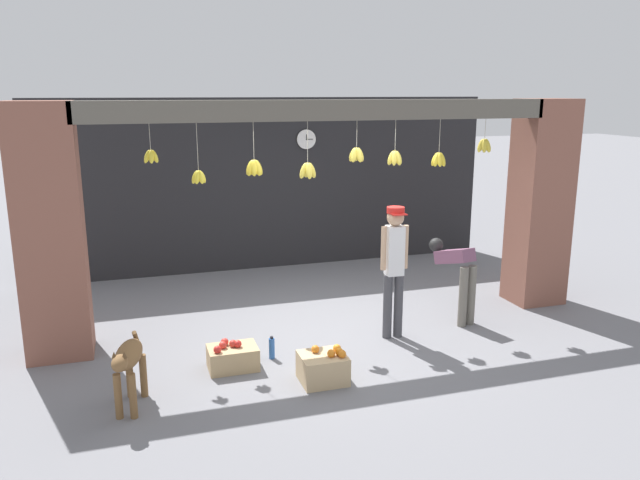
% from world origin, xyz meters
% --- Properties ---
extents(ground_plane, '(60.00, 60.00, 0.00)m').
position_xyz_m(ground_plane, '(0.00, 0.00, 0.00)').
color(ground_plane, slate).
extents(shop_back_wall, '(7.62, 0.12, 2.85)m').
position_xyz_m(shop_back_wall, '(0.00, 3.20, 1.42)').
color(shop_back_wall, '#232326').
rests_on(shop_back_wall, ground_plane).
extents(shop_pillar_left, '(0.70, 0.60, 2.85)m').
position_xyz_m(shop_pillar_left, '(-3.16, 0.30, 1.42)').
color(shop_pillar_left, brown).
rests_on(shop_pillar_left, ground_plane).
extents(shop_pillar_right, '(0.70, 0.60, 2.85)m').
position_xyz_m(shop_pillar_right, '(3.16, 0.30, 1.42)').
color(shop_pillar_right, brown).
rests_on(shop_pillar_right, ground_plane).
extents(storefront_awning, '(5.72, 0.28, 0.93)m').
position_xyz_m(storefront_awning, '(0.02, 0.12, 2.67)').
color(storefront_awning, '#5B564C').
extents(dog, '(0.36, 0.80, 0.70)m').
position_xyz_m(dog, '(-2.42, -1.26, 0.48)').
color(dog, brown).
rests_on(dog, ground_plane).
extents(shopkeeper, '(0.34, 0.27, 1.62)m').
position_xyz_m(shopkeeper, '(0.67, -0.37, 0.95)').
color(shopkeeper, '#424247').
rests_on(shopkeeper, ground_plane).
extents(worker_stooping, '(0.36, 0.78, 1.03)m').
position_xyz_m(worker_stooping, '(1.69, -0.08, 0.68)').
color(worker_stooping, '#6B665B').
rests_on(worker_stooping, ground_plane).
extents(fruit_crate_oranges, '(0.47, 0.43, 0.37)m').
position_xyz_m(fruit_crate_oranges, '(-0.51, -1.26, 0.16)').
color(fruit_crate_oranges, tan).
rests_on(fruit_crate_oranges, ground_plane).
extents(fruit_crate_apples, '(0.53, 0.37, 0.33)m').
position_xyz_m(fruit_crate_apples, '(-1.36, -0.67, 0.13)').
color(fruit_crate_apples, tan).
rests_on(fruit_crate_apples, ground_plane).
extents(water_bottle, '(0.07, 0.07, 0.26)m').
position_xyz_m(water_bottle, '(-0.89, -0.55, 0.12)').
color(water_bottle, '#2D60AD').
rests_on(water_bottle, ground_plane).
extents(wall_clock, '(0.34, 0.03, 0.34)m').
position_xyz_m(wall_clock, '(0.59, 3.13, 2.16)').
color(wall_clock, black).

